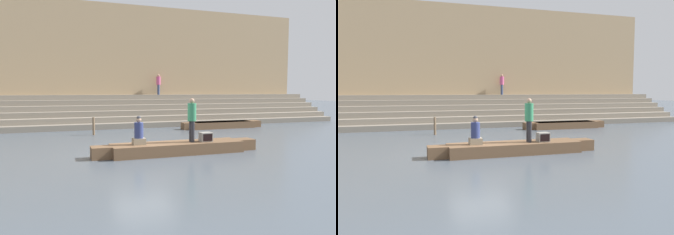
# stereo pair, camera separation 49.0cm
# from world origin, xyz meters

# --- Properties ---
(ground_plane) EXTENTS (120.00, 120.00, 0.00)m
(ground_plane) POSITION_xyz_m (0.00, 0.00, 0.00)
(ground_plane) COLOR #4C5660
(ghat_steps) EXTENTS (36.00, 4.37, 2.18)m
(ghat_steps) POSITION_xyz_m (0.00, 10.84, 0.79)
(ghat_steps) COLOR gray
(ghat_steps) RESTS_ON ground
(back_wall) EXTENTS (34.20, 1.28, 9.13)m
(back_wall) POSITION_xyz_m (0.00, 13.02, 4.54)
(back_wall) COLOR tan
(back_wall) RESTS_ON ground
(rowboat_main) EXTENTS (6.78, 1.34, 0.45)m
(rowboat_main) POSITION_xyz_m (1.19, -0.88, 0.24)
(rowboat_main) COLOR brown
(rowboat_main) RESTS_ON ground
(person_standing) EXTENTS (0.34, 0.34, 1.75)m
(person_standing) POSITION_xyz_m (1.76, -0.95, 1.46)
(person_standing) COLOR #28282D
(person_standing) RESTS_ON rowboat_main
(person_rowing) EXTENTS (0.48, 0.38, 1.10)m
(person_rowing) POSITION_xyz_m (-0.40, -0.89, 0.89)
(person_rowing) COLOR gray
(person_rowing) RESTS_ON rowboat_main
(tv_set) EXTENTS (0.48, 0.39, 0.37)m
(tv_set) POSITION_xyz_m (2.34, -1.02, 0.63)
(tv_set) COLOR #9E998E
(tv_set) RESTS_ON rowboat_main
(moored_boat_shore) EXTENTS (5.70, 1.18, 0.44)m
(moored_boat_shore) POSITION_xyz_m (7.14, 6.51, 0.23)
(moored_boat_shore) COLOR brown
(moored_boat_shore) RESTS_ON ground
(mooring_post) EXTENTS (0.13, 0.13, 1.01)m
(mooring_post) POSITION_xyz_m (-1.38, 5.74, 0.50)
(mooring_post) COLOR brown
(mooring_post) RESTS_ON ground
(person_on_steps) EXTENTS (0.33, 0.33, 1.62)m
(person_on_steps) POSITION_xyz_m (4.42, 12.06, 3.11)
(person_on_steps) COLOR #3D4C75
(person_on_steps) RESTS_ON ghat_steps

